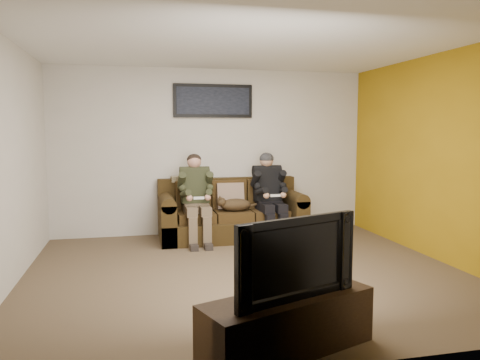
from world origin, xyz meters
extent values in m
plane|color=brown|center=(0.00, 0.00, 0.00)|extent=(5.00, 5.00, 0.00)
plane|color=silver|center=(0.00, 0.00, 2.60)|extent=(5.00, 5.00, 0.00)
plane|color=beige|center=(0.00, 2.25, 1.30)|extent=(5.00, 0.00, 5.00)
plane|color=beige|center=(0.00, -2.25, 1.30)|extent=(5.00, 0.00, 5.00)
plane|color=beige|center=(-2.50, 0.00, 1.30)|extent=(0.00, 4.50, 4.50)
plane|color=beige|center=(2.50, 0.00, 1.30)|extent=(0.00, 4.50, 4.50)
plane|color=#AA7F11|center=(2.49, 0.00, 1.30)|extent=(0.00, 4.50, 4.50)
cube|color=#35260F|center=(0.20, 1.75, 0.15)|extent=(2.18, 0.94, 0.30)
cube|color=#35260F|center=(0.20, 2.12, 0.59)|extent=(2.18, 0.20, 0.59)
cube|color=#35260F|center=(-0.78, 1.75, 0.30)|extent=(0.22, 0.94, 0.59)
cube|color=#35260F|center=(1.18, 1.75, 0.30)|extent=(0.22, 0.94, 0.59)
cylinder|color=#35260F|center=(-0.78, 1.75, 0.59)|extent=(0.22, 0.94, 0.22)
cylinder|color=#35260F|center=(1.18, 1.75, 0.59)|extent=(0.22, 0.94, 0.22)
cube|color=#3E2B13|center=(-0.36, 1.70, 0.37)|extent=(0.54, 0.59, 0.14)
cube|color=#3E2B13|center=(-0.36, 1.98, 0.65)|extent=(0.54, 0.14, 0.44)
cube|color=#3E2B13|center=(0.20, 1.70, 0.37)|extent=(0.54, 0.59, 0.14)
cube|color=#3E2B13|center=(0.20, 1.98, 0.65)|extent=(0.54, 0.14, 0.44)
cube|color=#3E2B13|center=(0.76, 1.70, 0.37)|extent=(0.54, 0.59, 0.14)
cube|color=#3E2B13|center=(0.76, 1.98, 0.65)|extent=(0.54, 0.14, 0.44)
cube|color=#90735E|center=(0.20, 1.87, 0.63)|extent=(0.42, 0.20, 0.41)
cube|color=tan|center=(-0.46, 2.10, 0.89)|extent=(0.45, 0.22, 0.08)
cube|color=brown|center=(-0.36, 1.67, 0.51)|extent=(0.36, 0.30, 0.14)
cube|color=#2C301C|center=(-0.36, 1.77, 0.81)|extent=(0.40, 0.30, 0.53)
cylinder|color=#2C301C|center=(-0.36, 1.79, 1.02)|extent=(0.44, 0.18, 0.18)
sphere|color=tan|center=(-0.36, 1.81, 1.18)|extent=(0.21, 0.21, 0.21)
cube|color=brown|center=(-0.46, 1.47, 0.50)|extent=(0.15, 0.42, 0.13)
cube|color=brown|center=(-0.26, 1.47, 0.50)|extent=(0.15, 0.42, 0.13)
cube|color=brown|center=(-0.46, 1.27, 0.22)|extent=(0.12, 0.13, 0.44)
cube|color=brown|center=(-0.26, 1.27, 0.22)|extent=(0.12, 0.13, 0.44)
cube|color=black|center=(-0.46, 1.19, 0.04)|extent=(0.11, 0.26, 0.08)
cube|color=black|center=(-0.26, 1.19, 0.04)|extent=(0.11, 0.26, 0.08)
cylinder|color=#2C301C|center=(-0.56, 1.70, 0.91)|extent=(0.11, 0.30, 0.28)
cylinder|color=#2C301C|center=(-0.16, 1.70, 0.91)|extent=(0.11, 0.30, 0.28)
cylinder|color=#2C301C|center=(-0.53, 1.48, 0.75)|extent=(0.14, 0.32, 0.15)
cylinder|color=#2C301C|center=(-0.19, 1.48, 0.75)|extent=(0.14, 0.32, 0.15)
sphere|color=tan|center=(-0.49, 1.36, 0.70)|extent=(0.09, 0.09, 0.09)
sphere|color=tan|center=(-0.23, 1.36, 0.70)|extent=(0.09, 0.09, 0.09)
cube|color=white|center=(-0.36, 1.34, 0.70)|extent=(0.15, 0.04, 0.03)
ellipsoid|color=black|center=(-0.36, 1.83, 1.21)|extent=(0.22, 0.22, 0.17)
cube|color=black|center=(0.76, 1.67, 0.51)|extent=(0.36, 0.30, 0.14)
cube|color=black|center=(0.76, 1.77, 0.81)|extent=(0.40, 0.30, 0.53)
cylinder|color=black|center=(0.76, 1.79, 1.02)|extent=(0.44, 0.18, 0.18)
sphere|color=tan|center=(0.76, 1.81, 1.18)|extent=(0.21, 0.21, 0.21)
cube|color=black|center=(0.66, 1.47, 0.50)|extent=(0.15, 0.42, 0.13)
cube|color=black|center=(0.86, 1.47, 0.50)|extent=(0.15, 0.42, 0.13)
cube|color=black|center=(0.66, 1.27, 0.22)|extent=(0.12, 0.13, 0.44)
cube|color=black|center=(0.86, 1.27, 0.22)|extent=(0.12, 0.13, 0.44)
cube|color=black|center=(0.66, 1.19, 0.04)|extent=(0.11, 0.26, 0.08)
cube|color=black|center=(0.86, 1.19, 0.04)|extent=(0.11, 0.26, 0.08)
cylinder|color=black|center=(0.56, 1.70, 0.91)|extent=(0.11, 0.30, 0.28)
cylinder|color=black|center=(0.96, 1.70, 0.91)|extent=(0.11, 0.30, 0.28)
cylinder|color=black|center=(0.59, 1.48, 0.75)|extent=(0.14, 0.32, 0.15)
cylinder|color=black|center=(0.93, 1.48, 0.75)|extent=(0.14, 0.32, 0.15)
sphere|color=tan|center=(0.63, 1.36, 0.70)|extent=(0.09, 0.09, 0.09)
sphere|color=tan|center=(0.89, 1.36, 0.70)|extent=(0.09, 0.09, 0.09)
cube|color=white|center=(0.76, 1.34, 0.70)|extent=(0.15, 0.04, 0.03)
ellipsoid|color=black|center=(0.76, 1.81, 1.21)|extent=(0.22, 0.22, 0.19)
ellipsoid|color=#4F391F|center=(0.23, 1.63, 0.53)|extent=(0.47, 0.26, 0.19)
sphere|color=#4F391F|center=(0.01, 1.60, 0.59)|extent=(0.14, 0.14, 0.14)
cone|color=#4F391F|center=(-0.01, 1.57, 0.66)|extent=(0.04, 0.04, 0.04)
cone|color=#4F391F|center=(-0.01, 1.64, 0.66)|extent=(0.04, 0.04, 0.04)
cylinder|color=#4F391F|center=(0.47, 1.68, 0.50)|extent=(0.26, 0.13, 0.08)
cube|color=black|center=(0.00, 2.22, 2.10)|extent=(1.25, 0.04, 0.52)
cube|color=black|center=(0.00, 2.19, 2.10)|extent=(1.15, 0.01, 0.42)
cube|color=#2F1F0F|center=(-0.16, -1.95, 0.21)|extent=(1.42, 0.88, 0.43)
imported|color=black|center=(-0.16, -1.95, 0.73)|extent=(1.03, 0.49, 0.60)
camera|label=1|loc=(-1.25, -5.11, 1.63)|focal=35.00mm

